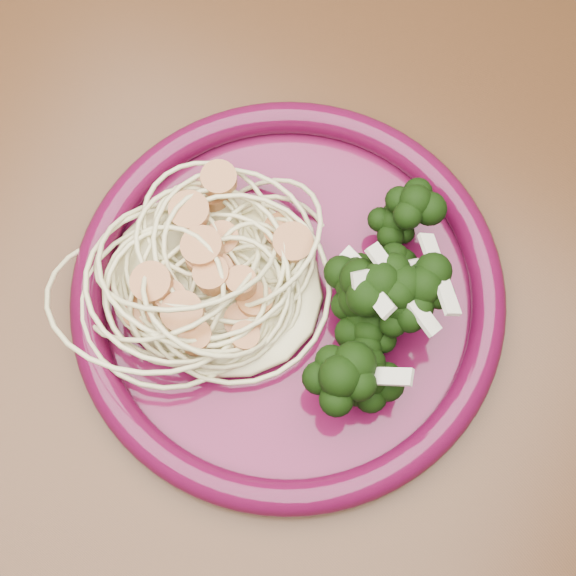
% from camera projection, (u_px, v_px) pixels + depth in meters
% --- Properties ---
extents(dining_table, '(1.20, 0.80, 0.75)m').
position_uv_depth(dining_table, '(329.00, 441.00, 0.59)').
color(dining_table, '#472814').
rests_on(dining_table, ground).
extents(dinner_plate, '(0.36, 0.36, 0.02)m').
position_uv_depth(dinner_plate, '(288.00, 293.00, 0.51)').
color(dinner_plate, '#4E0B29').
rests_on(dinner_plate, dining_table).
extents(spaghetti_pile, '(0.17, 0.16, 0.03)m').
position_uv_depth(spaghetti_pile, '(215.00, 277.00, 0.50)').
color(spaghetti_pile, beige).
rests_on(spaghetti_pile, dinner_plate).
extents(scallop_cluster, '(0.16, 0.16, 0.04)m').
position_uv_depth(scallop_cluster, '(210.00, 255.00, 0.47)').
color(scallop_cluster, '#BB7640').
rests_on(scallop_cluster, spaghetti_pile).
extents(broccoli_pile, '(0.13, 0.17, 0.05)m').
position_uv_depth(broccoli_pile, '(380.00, 295.00, 0.49)').
color(broccoli_pile, black).
rests_on(broccoli_pile, dinner_plate).
extents(onion_garnish, '(0.09, 0.11, 0.05)m').
position_uv_depth(onion_garnish, '(386.00, 277.00, 0.46)').
color(onion_garnish, beige).
rests_on(onion_garnish, broccoli_pile).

